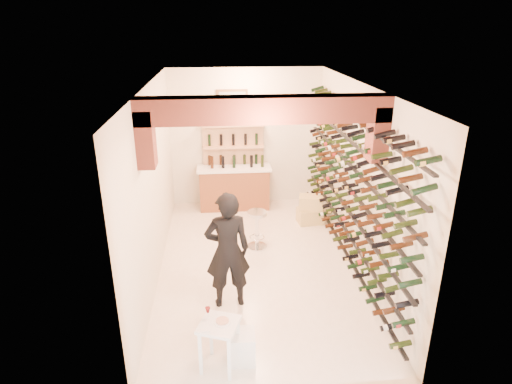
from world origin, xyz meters
TOP-DOWN VIEW (x-y plane):
  - ground at (0.00, 0.00)m, footprint 6.00×6.00m
  - room_shell at (0.00, -0.26)m, footprint 3.52×6.02m
  - wine_rack at (1.53, 0.00)m, footprint 0.32×5.70m
  - back_counter at (-0.30, 2.65)m, footprint 1.70×0.62m
  - back_shelving at (-0.30, 2.89)m, footprint 1.40×0.31m
  - tasting_table at (-0.71, -2.48)m, footprint 0.59×0.59m
  - white_stool at (-0.42, -2.39)m, footprint 0.35×0.35m
  - person at (-0.56, -1.14)m, footprint 0.73×0.52m
  - chrome_barstool at (0.05, 0.64)m, footprint 0.39×0.39m
  - crate_lower at (1.32, 1.65)m, footprint 0.58×0.44m
  - crate_upper at (1.32, 1.65)m, footprint 0.58×0.45m

SIDE VIEW (x-z plane):
  - ground at x=0.00m, z-range 0.00..0.00m
  - crate_lower at x=1.32m, z-range 0.00..0.33m
  - white_stool at x=-0.42m, z-range 0.00..0.42m
  - chrome_barstool at x=0.05m, z-range 0.06..0.82m
  - crate_upper at x=1.32m, z-range 0.33..0.63m
  - back_counter at x=-0.30m, z-range -0.11..1.18m
  - tasting_table at x=-0.71m, z-range 0.14..0.96m
  - person at x=-0.56m, z-range 0.00..1.87m
  - back_shelving at x=-0.30m, z-range -0.19..2.53m
  - wine_rack at x=1.53m, z-range 0.27..2.83m
  - room_shell at x=0.00m, z-range 0.65..3.86m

